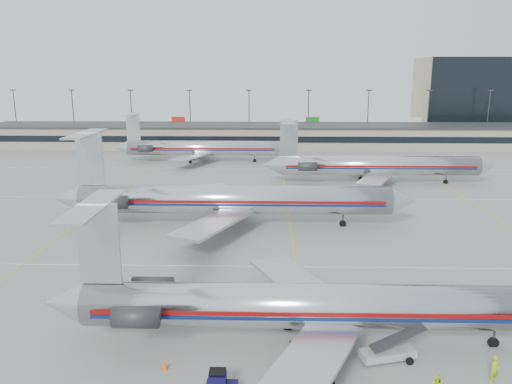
{
  "coord_description": "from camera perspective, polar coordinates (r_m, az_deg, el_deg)",
  "views": [
    {
      "loc": [
        -3.13,
        -40.84,
        20.7
      ],
      "look_at": [
        -4.77,
        25.84,
        4.5
      ],
      "focal_mm": 35.0,
      "sensor_mm": 36.0,
      "label": 1
    }
  ],
  "objects": [
    {
      "name": "light_mast_row",
      "position": [
        153.35,
        2.6,
        9.11
      ],
      "size": [
        163.6,
        0.4,
        15.28
      ],
      "color": "#38383D",
      "rests_on": "ground"
    },
    {
      "name": "apron_markings",
      "position": [
        54.98,
        4.62,
        -8.5
      ],
      "size": [
        160.0,
        0.15,
        0.02
      ],
      "primitive_type": "cube",
      "color": "silver",
      "rests_on": "ground"
    },
    {
      "name": "jet_foreground",
      "position": [
        39.3,
        6.65,
        -12.74
      ],
      "size": [
        43.37,
        25.54,
        11.35
      ],
      "color": "silver",
      "rests_on": "ground"
    },
    {
      "name": "cone_left",
      "position": [
        38.17,
        -10.36,
        -18.87
      ],
      "size": [
        0.54,
        0.54,
        0.63
      ],
      "primitive_type": "cone",
      "rotation": [
        0.0,
        0.0,
        0.21
      ],
      "color": "#F55308",
      "rests_on": "ground"
    },
    {
      "name": "jet_second_row",
      "position": [
        67.95,
        -3.29,
        -0.82
      ],
      "size": [
        49.31,
        29.04,
        12.91
      ],
      "color": "silver",
      "rests_on": "ground"
    },
    {
      "name": "distant_building",
      "position": [
        181.15,
        22.84,
        10.01
      ],
      "size": [
        30.0,
        20.0,
        25.0
      ],
      "primitive_type": "cube",
      "color": "tan",
      "rests_on": "ground"
    },
    {
      "name": "terminal",
      "position": [
        139.95,
        2.69,
        6.44
      ],
      "size": [
        162.0,
        17.0,
        6.25
      ],
      "color": "gray",
      "rests_on": "ground"
    },
    {
      "name": "ground",
      "position": [
        45.89,
        5.31,
        -13.22
      ],
      "size": [
        260.0,
        260.0,
        0.0
      ],
      "primitive_type": "plane",
      "color": "gray",
      "rests_on": "ground"
    },
    {
      "name": "belt_loader",
      "position": [
        39.64,
        14.96,
        -17.19
      ],
      "size": [
        4.96,
        2.46,
        2.54
      ],
      "rotation": [
        0.0,
        0.0,
        0.26
      ],
      "color": "#9F9F9F",
      "rests_on": "ground"
    },
    {
      "name": "ramp_worker_near",
      "position": [
        39.47,
        25.61,
        -17.8
      ],
      "size": [
        0.83,
        0.68,
        1.95
      ],
      "primitive_type": "imported",
      "rotation": [
        0.0,
        0.0,
        0.35
      ],
      "color": "#9EC712",
      "rests_on": "ground"
    },
    {
      "name": "jet_third_row",
      "position": [
        96.47,
        13.35,
        2.99
      ],
      "size": [
        43.67,
        26.86,
        11.94
      ],
      "color": "silver",
      "rests_on": "ground"
    },
    {
      "name": "tug_left",
      "position": [
        35.1,
        -4.13,
        -20.98
      ],
      "size": [
        2.09,
        1.12,
        1.7
      ],
      "rotation": [
        0.0,
        0.0,
        -0.0
      ],
      "color": "#0D0A39",
      "rests_on": "ground"
    },
    {
      "name": "jet_back_row",
      "position": [
        117.39,
        -6.49,
        5.03
      ],
      "size": [
        41.39,
        25.46,
        11.32
      ],
      "color": "silver",
      "rests_on": "ground"
    }
  ]
}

